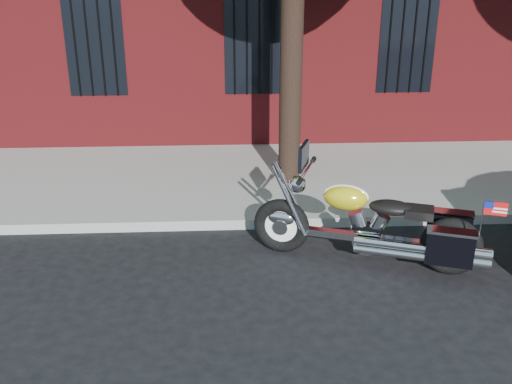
{
  "coord_description": "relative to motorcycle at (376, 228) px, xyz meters",
  "views": [
    {
      "loc": [
        -0.52,
        -6.13,
        3.49
      ],
      "look_at": [
        -0.16,
        0.8,
        0.78
      ],
      "focal_mm": 40.0,
      "sensor_mm": 36.0,
      "label": 1
    }
  ],
  "objects": [
    {
      "name": "ground",
      "position": [
        -1.29,
        -0.19,
        -0.51
      ],
      "size": [
        120.0,
        120.0,
        0.0
      ],
      "primitive_type": "plane",
      "color": "black",
      "rests_on": "ground"
    },
    {
      "name": "curb",
      "position": [
        -1.29,
        1.19,
        -0.43
      ],
      "size": [
        40.0,
        0.16,
        0.15
      ],
      "primitive_type": "cube",
      "color": "gray",
      "rests_on": "ground"
    },
    {
      "name": "sidewalk",
      "position": [
        -1.29,
        3.07,
        -0.43
      ],
      "size": [
        40.0,
        3.6,
        0.15
      ],
      "primitive_type": "cube",
      "color": "gray",
      "rests_on": "ground"
    },
    {
      "name": "motorcycle",
      "position": [
        0.0,
        0.0,
        0.0
      ],
      "size": [
        2.74,
        1.5,
        1.5
      ],
      "rotation": [
        0.0,
        0.0,
        -0.34
      ],
      "color": "black",
      "rests_on": "ground"
    }
  ]
}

